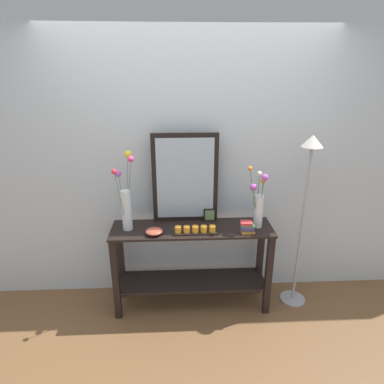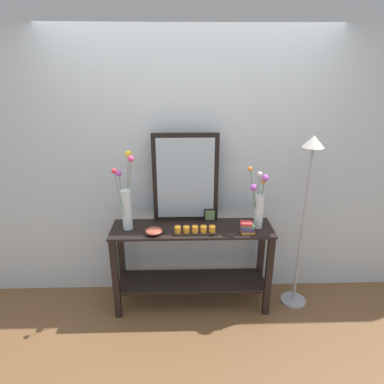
# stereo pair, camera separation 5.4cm
# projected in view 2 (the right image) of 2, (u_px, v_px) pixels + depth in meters

# --- Properties ---
(ground_plane) EXTENTS (7.00, 6.00, 0.02)m
(ground_plane) POSITION_uv_depth(u_px,v_px,m) (192.00, 304.00, 3.25)
(ground_plane) COLOR brown
(wall_back) EXTENTS (6.40, 0.08, 2.70)m
(wall_back) POSITION_uv_depth(u_px,v_px,m) (191.00, 161.00, 3.07)
(wall_back) COLOR #B2BCC1
(wall_back) RESTS_ON ground
(console_table) EXTENTS (1.44, 0.39, 0.82)m
(console_table) POSITION_uv_depth(u_px,v_px,m) (192.00, 258.00, 3.07)
(console_table) COLOR black
(console_table) RESTS_ON ground
(mirror_leaning) EXTENTS (0.59, 0.03, 0.82)m
(mirror_leaning) POSITION_uv_depth(u_px,v_px,m) (186.00, 179.00, 2.97)
(mirror_leaning) COLOR black
(mirror_leaning) RESTS_ON console_table
(tall_vase_left) EXTENTS (0.18, 0.27, 0.69)m
(tall_vase_left) POSITION_uv_depth(u_px,v_px,m) (126.00, 201.00, 2.87)
(tall_vase_left) COLOR silver
(tall_vase_left) RESTS_ON console_table
(vase_right) EXTENTS (0.17, 0.14, 0.58)m
(vase_right) POSITION_uv_depth(u_px,v_px,m) (259.00, 204.00, 2.89)
(vase_right) COLOR silver
(vase_right) RESTS_ON console_table
(candle_tray) EXTENTS (0.39, 0.09, 0.07)m
(candle_tray) POSITION_uv_depth(u_px,v_px,m) (195.00, 230.00, 2.86)
(candle_tray) COLOR black
(candle_tray) RESTS_ON console_table
(picture_frame_small) EXTENTS (0.11, 0.01, 0.12)m
(picture_frame_small) POSITION_uv_depth(u_px,v_px,m) (210.00, 215.00, 3.07)
(picture_frame_small) COLOR black
(picture_frame_small) RESTS_ON console_table
(decorative_bowl) EXTENTS (0.15, 0.15, 0.05)m
(decorative_bowl) POSITION_uv_depth(u_px,v_px,m) (154.00, 231.00, 2.84)
(decorative_bowl) COLOR #B24C38
(decorative_bowl) RESTS_ON console_table
(book_stack) EXTENTS (0.13, 0.09, 0.10)m
(book_stack) POSITION_uv_depth(u_px,v_px,m) (247.00, 228.00, 2.86)
(book_stack) COLOR orange
(book_stack) RESTS_ON console_table
(floor_lamp) EXTENTS (0.24, 0.24, 1.64)m
(floor_lamp) POSITION_uv_depth(u_px,v_px,m) (307.00, 196.00, 2.88)
(floor_lamp) COLOR #9E9EA3
(floor_lamp) RESTS_ON ground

